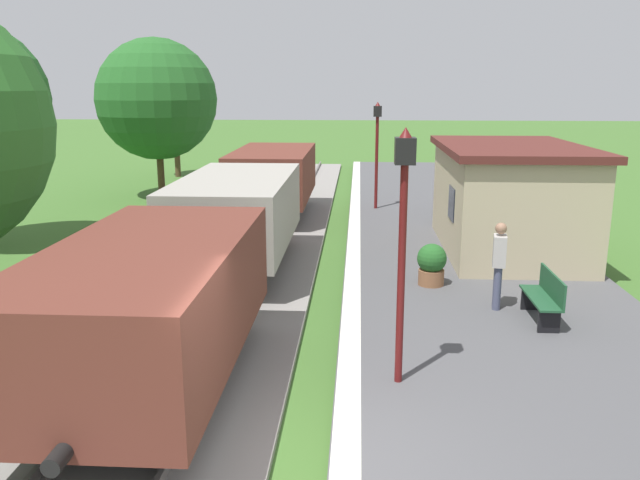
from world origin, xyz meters
name	(u,v)px	position (x,y,z in m)	size (l,w,h in m)	color
platform_edge_stripe	(346,463)	(0.40, 0.00, 0.25)	(0.36, 60.00, 0.01)	silver
track_ballast	(110,469)	(-2.40, 0.00, 0.06)	(3.80, 60.00, 0.12)	gray
rail_near	(169,462)	(-1.68, 0.00, 0.19)	(0.07, 60.00, 0.14)	slate
rail_far	(49,458)	(-3.12, 0.00, 0.19)	(0.07, 60.00, 0.14)	slate
freight_train	(237,217)	(-2.40, 8.38, 1.40)	(2.50, 19.40, 2.12)	brown
station_hut	(508,197)	(4.40, 10.13, 1.65)	(3.50, 5.80, 2.78)	tan
bench_near_hut	(545,296)	(3.95, 4.83, 0.72)	(0.42, 1.50, 0.91)	#1E4C2D
bench_down_platform	(460,200)	(3.95, 15.01, 0.72)	(0.42, 1.50, 0.91)	#1E4C2D
person_waiting	(499,262)	(3.22, 5.47, 1.18)	(0.30, 0.42, 1.71)	#474C66
potted_planter	(432,264)	(2.11, 6.92, 0.72)	(0.64, 0.64, 0.92)	brown
lamp_post_near	(403,211)	(1.13, 2.16, 2.80)	(0.28, 0.28, 3.70)	#591414
lamp_post_far	(377,136)	(1.13, 15.85, 2.80)	(0.28, 0.28, 3.70)	#591414
tree_field_left	(157,99)	(-7.58, 19.07, 3.95)	(4.79, 4.79, 6.35)	#4C3823
tree_field_distant	(174,99)	(-8.62, 25.16, 3.85)	(3.16, 3.16, 5.45)	#4C3823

